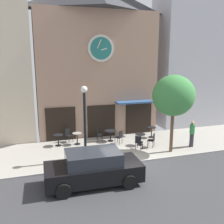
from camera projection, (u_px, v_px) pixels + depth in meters
name	position (u px, v px, depth m)	size (l,w,h in m)	color
ground_plane	(132.00, 169.00, 13.21)	(25.04, 11.52, 0.13)	#9E998E
clock_building	(96.00, 57.00, 18.73)	(8.60, 4.36, 10.85)	#9E7A66
neighbor_building_right	(192.00, 31.00, 20.78)	(5.84, 3.18, 15.33)	#B2B2BC
street_lamp	(85.00, 123.00, 13.86)	(0.36, 0.36, 4.14)	black
street_tree	(174.00, 96.00, 14.88)	(2.53, 2.28, 4.63)	brown
cafe_table_near_curb	(58.00, 138.00, 16.48)	(0.63, 0.63, 0.74)	black
cafe_table_center	(77.00, 137.00, 16.74)	(0.60, 0.60, 0.77)	black
cafe_table_rightmost	(110.00, 133.00, 17.39)	(0.80, 0.80, 0.74)	black
cafe_table_center_right	(140.00, 138.00, 16.61)	(0.65, 0.65, 0.74)	black
cafe_table_center_left	(152.00, 131.00, 18.21)	(0.63, 0.63, 0.74)	black
cafe_chair_mid_row	(99.00, 134.00, 17.35)	(0.42, 0.42, 0.90)	black
cafe_chair_curbside	(120.00, 136.00, 16.80)	(0.56, 0.56, 0.90)	black
cafe_chair_under_awning	(68.00, 134.00, 17.24)	(0.55, 0.55, 0.90)	black
cafe_chair_right_end	(139.00, 141.00, 15.78)	(0.56, 0.56, 0.90)	black
cafe_chair_near_lamp	(152.00, 139.00, 16.21)	(0.56, 0.56, 0.90)	black
pedestrian_green	(192.00, 133.00, 16.27)	(0.41, 0.41, 1.67)	#2D2D38
parked_car_black	(93.00, 168.00, 11.48)	(4.35, 2.12, 1.55)	black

